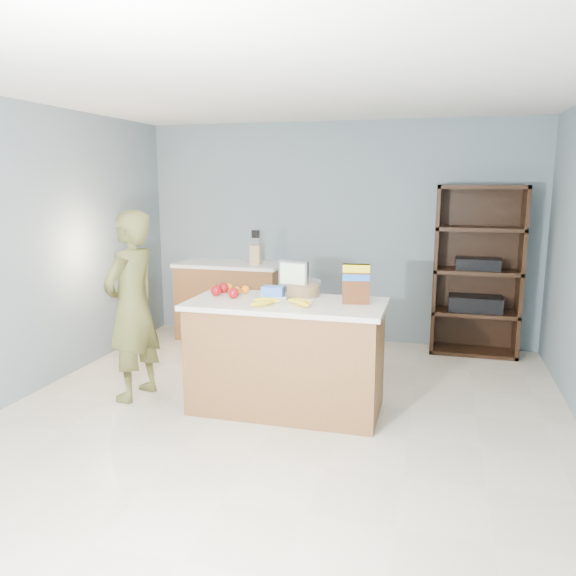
% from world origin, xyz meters
% --- Properties ---
extents(floor, '(4.50, 5.00, 0.02)m').
position_xyz_m(floor, '(0.00, 0.00, 0.00)').
color(floor, beige).
rests_on(floor, ground).
extents(walls, '(4.52, 5.02, 2.51)m').
position_xyz_m(walls, '(0.00, 0.00, 1.65)').
color(walls, slate).
rests_on(walls, ground).
extents(counter_peninsula, '(1.56, 0.76, 0.90)m').
position_xyz_m(counter_peninsula, '(0.00, 0.30, 0.42)').
color(counter_peninsula, brown).
rests_on(counter_peninsula, ground).
extents(back_cabinet, '(1.24, 0.62, 0.90)m').
position_xyz_m(back_cabinet, '(-1.20, 2.20, 0.45)').
color(back_cabinet, brown).
rests_on(back_cabinet, ground).
extents(shelving_unit, '(0.90, 0.40, 1.80)m').
position_xyz_m(shelving_unit, '(1.55, 2.35, 0.86)').
color(shelving_unit, black).
rests_on(shelving_unit, ground).
extents(person, '(0.47, 0.64, 1.61)m').
position_xyz_m(person, '(-1.33, 0.21, 0.80)').
color(person, brown).
rests_on(person, ground).
extents(knife_block, '(0.12, 0.10, 0.31)m').
position_xyz_m(knife_block, '(-0.88, 2.18, 1.02)').
color(knife_block, tan).
rests_on(knife_block, back_cabinet).
extents(envelopes, '(0.39, 0.19, 0.00)m').
position_xyz_m(envelopes, '(0.01, 0.39, 0.90)').
color(envelopes, white).
rests_on(envelopes, counter_peninsula).
extents(bananas, '(0.48, 0.30, 0.05)m').
position_xyz_m(bananas, '(0.01, 0.17, 0.92)').
color(bananas, yellow).
rests_on(bananas, counter_peninsula).
extents(apples, '(0.26, 0.28, 0.09)m').
position_xyz_m(apples, '(-0.56, 0.39, 0.94)').
color(apples, maroon).
rests_on(apples, counter_peninsula).
extents(oranges, '(0.32, 0.19, 0.07)m').
position_xyz_m(oranges, '(-0.55, 0.50, 0.94)').
color(oranges, orange).
rests_on(oranges, counter_peninsula).
extents(blue_carton, '(0.19, 0.13, 0.08)m').
position_xyz_m(blue_carton, '(-0.17, 0.49, 0.94)').
color(blue_carton, blue).
rests_on(blue_carton, counter_peninsula).
extents(salad_bowl, '(0.30, 0.30, 0.13)m').
position_xyz_m(salad_bowl, '(0.07, 0.56, 0.96)').
color(salad_bowl, '#267219').
rests_on(salad_bowl, counter_peninsula).
extents(tv, '(0.28, 0.12, 0.28)m').
position_xyz_m(tv, '(-0.02, 0.60, 1.06)').
color(tv, silver).
rests_on(tv, counter_peninsula).
extents(cereal_box, '(0.22, 0.11, 0.31)m').
position_xyz_m(cereal_box, '(0.54, 0.37, 1.08)').
color(cereal_box, '#592B14').
rests_on(cereal_box, counter_peninsula).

